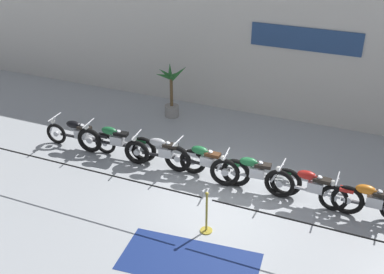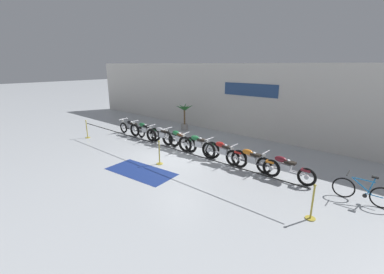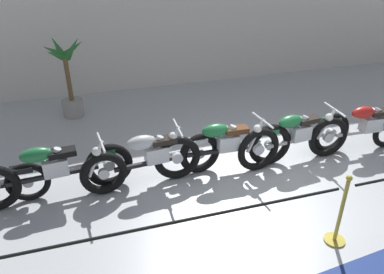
{
  "view_description": "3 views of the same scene",
  "coord_description": "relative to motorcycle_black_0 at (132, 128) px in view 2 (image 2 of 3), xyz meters",
  "views": [
    {
      "loc": [
        3.1,
        -9.33,
        6.98
      ],
      "look_at": [
        -1.3,
        1.1,
        0.9
      ],
      "focal_mm": 45.0,
      "sensor_mm": 36.0,
      "label": 1
    },
    {
      "loc": [
        7.89,
        -8.22,
        4.14
      ],
      "look_at": [
        0.05,
        0.81,
        0.74
      ],
      "focal_mm": 24.0,
      "sensor_mm": 36.0,
      "label": 2
    },
    {
      "loc": [
        -2.83,
        -4.37,
        3.61
      ],
      "look_at": [
        -1.26,
        0.79,
        0.68
      ],
      "focal_mm": 35.0,
      "sensor_mm": 36.0,
      "label": 3
    }
  ],
  "objects": [
    {
      "name": "motorcycle_red_5",
      "position": [
        6.74,
        -0.18,
        0.02
      ],
      "size": [
        2.4,
        0.62,
        0.96
      ],
      "color": "black",
      "rests_on": "ground"
    },
    {
      "name": "motorcycle_maroon_7",
      "position": [
        9.39,
        -0.09,
        0.0
      ],
      "size": [
        2.28,
        0.62,
        0.91
      ],
      "color": "black",
      "rests_on": "ground"
    },
    {
      "name": "stanchion_mid_left",
      "position": [
        4.77,
        -2.09,
        -0.1
      ],
      "size": [
        0.28,
        0.28,
        1.05
      ],
      "color": "gold",
      "rests_on": "ground"
    },
    {
      "name": "stanchion_mid_right",
      "position": [
        10.97,
        -2.09,
        -0.1
      ],
      "size": [
        0.28,
        0.28,
        1.05
      ],
      "color": "gold",
      "rests_on": "ground"
    },
    {
      "name": "motorcycle_orange_6",
      "position": [
        8.08,
        -0.2,
        0.01
      ],
      "size": [
        2.39,
        0.62,
        0.93
      ],
      "color": "black",
      "rests_on": "ground"
    },
    {
      "name": "bicycle",
      "position": [
        11.87,
        -0.14,
        -0.09
      ],
      "size": [
        1.69,
        0.48,
        0.94
      ],
      "color": "black",
      "rests_on": "ground"
    },
    {
      "name": "ground_plane",
      "position": [
        4.69,
        -0.74,
        -0.46
      ],
      "size": [
        120.0,
        120.0,
        0.0
      ],
      "primitive_type": "plane",
      "color": "#B2B7BC"
    },
    {
      "name": "back_wall",
      "position": [
        4.69,
        4.38,
        1.65
      ],
      "size": [
        28.0,
        0.29,
        4.2
      ],
      "color": "silver",
      "rests_on": "ground"
    },
    {
      "name": "potted_palm_left_of_row",
      "position": [
        1.54,
        3.02,
        0.41
      ],
      "size": [
        0.89,
        1.06,
        1.79
      ],
      "color": "gray",
      "rests_on": "ground"
    },
    {
      "name": "motorcycle_black_0",
      "position": [
        0.0,
        0.0,
        0.0
      ],
      "size": [
        2.31,
        0.62,
        0.91
      ],
      "color": "black",
      "rests_on": "ground"
    },
    {
      "name": "motorcycle_green_4",
      "position": [
        5.3,
        -0.13,
        0.03
      ],
      "size": [
        2.33,
        0.63,
        0.97
      ],
      "color": "black",
      "rests_on": "ground"
    },
    {
      "name": "stanchion_far_left",
      "position": [
        3.28,
        -2.09,
        0.3
      ],
      "size": [
        12.44,
        0.28,
        1.05
      ],
      "color": "gold",
      "rests_on": "ground"
    },
    {
      "name": "floor_banner",
      "position": [
        4.81,
        -3.14,
        -0.45
      ],
      "size": [
        2.99,
        1.63,
        0.01
      ],
      "primitive_type": "cube",
      "rotation": [
        0.0,
        0.0,
        0.1
      ],
      "color": "navy",
      "rests_on": "ground"
    },
    {
      "name": "motorcycle_silver_2",
      "position": [
        2.74,
        -0.06,
        0.0
      ],
      "size": [
        2.35,
        0.62,
        0.94
      ],
      "color": "black",
      "rests_on": "ground"
    },
    {
      "name": "motorcycle_green_1",
      "position": [
        1.21,
        -0.01,
        0.01
      ],
      "size": [
        2.44,
        0.62,
        0.96
      ],
      "color": "black",
      "rests_on": "ground"
    },
    {
      "name": "motorcycle_green_3",
      "position": [
        3.96,
        -0.08,
        0.02
      ],
      "size": [
        2.44,
        0.62,
        0.97
      ],
      "color": "black",
      "rests_on": "ground"
    }
  ]
}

